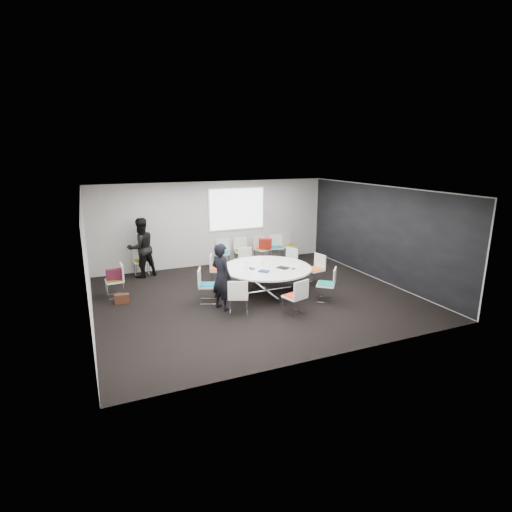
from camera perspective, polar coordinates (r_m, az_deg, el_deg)
name	(u,v)px	position (r m, az deg, el deg)	size (l,w,h in m)	color
room_shell	(258,245)	(10.29, 0.33, 1.58)	(8.08, 7.08, 2.88)	black
conference_table	(267,273)	(10.77, 1.53, -2.46)	(2.40, 2.40, 0.73)	silver
projection_screen	(237,209)	(13.62, -2.75, 6.71)	(1.90, 0.03, 1.35)	white
chair_ring_a	(314,275)	(11.65, 8.36, -2.74)	(0.53, 0.54, 0.88)	silver
chair_ring_b	(288,268)	(12.28, 4.53, -1.72)	(0.59, 0.60, 0.88)	silver
chair_ring_c	(248,268)	(12.25, -1.13, -1.72)	(0.52, 0.51, 0.88)	silver
chair_ring_d	(218,275)	(11.58, -5.45, -2.76)	(0.59, 0.60, 0.88)	silver
chair_ring_e	(207,292)	(10.27, -6.94, -5.09)	(0.58, 0.59, 0.88)	silver
chair_ring_f	(238,303)	(9.46, -2.54, -6.76)	(0.60, 0.59, 0.88)	silver
chair_ring_g	(295,303)	(9.48, 5.58, -6.77)	(0.57, 0.56, 0.88)	silver
chair_ring_h	(326,291)	(10.43, 10.00, -4.89)	(0.64, 0.64, 0.88)	silver
chair_back_a	(223,258)	(13.45, -4.74, -0.27)	(0.60, 0.59, 0.88)	silver
chair_back_b	(242,256)	(13.66, -2.07, 0.01)	(0.52, 0.51, 0.88)	silver
chair_back_c	(262,254)	(13.92, 0.93, 0.29)	(0.56, 0.55, 0.88)	silver
chair_back_d	(276,252)	(14.19, 2.90, 0.55)	(0.53, 0.52, 0.88)	silver
chair_back_e	(290,251)	(14.43, 4.84, 0.75)	(0.57, 0.56, 0.88)	silver
chair_spare_left	(116,287)	(11.20, -19.42, -4.16)	(0.47, 0.48, 0.88)	silver
chair_person_back	(142,266)	(12.91, -16.00, -1.44)	(0.47, 0.46, 0.88)	silver
person_main	(221,277)	(9.63, -4.96, -2.95)	(0.60, 0.39, 1.64)	black
person_back	(141,248)	(12.59, -16.10, 1.15)	(0.89, 0.69, 1.82)	black
laptop	(251,268)	(10.60, -0.69, -1.71)	(0.29, 0.19, 0.02)	#333338
laptop_lid	(247,264)	(10.50, -1.35, -1.20)	(0.30, 0.02, 0.22)	silver
notebook_black	(283,268)	(10.64, 3.89, -1.68)	(0.22, 0.30, 0.02)	black
tablet_folio	(264,271)	(10.31, 1.15, -2.18)	(0.26, 0.20, 0.03)	navy
papers_right	(284,263)	(11.09, 4.01, -1.05)	(0.30, 0.21, 0.00)	silver
papers_front	(293,265)	(10.93, 5.29, -1.32)	(0.30, 0.21, 0.00)	silver
cup	(263,263)	(10.98, 0.94, -0.94)	(0.08, 0.08, 0.09)	white
phone	(293,269)	(10.60, 5.36, -1.82)	(0.14, 0.07, 0.01)	black
maroon_bag	(114,274)	(11.10, -19.65, -2.48)	(0.40, 0.14, 0.28)	#51152A
brown_bag	(122,299)	(10.72, -18.60, -5.81)	(0.36, 0.16, 0.24)	#482317
red_jacket	(265,243)	(13.62, 1.33, 1.81)	(0.44, 0.10, 0.35)	#A72014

